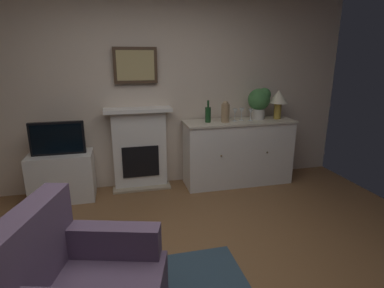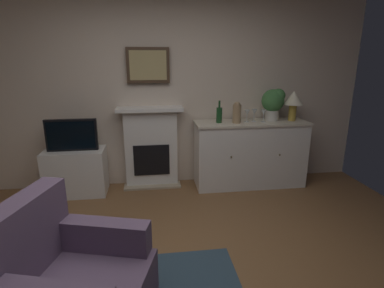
{
  "view_description": "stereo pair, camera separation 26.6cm",
  "coord_description": "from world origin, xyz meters",
  "px_view_note": "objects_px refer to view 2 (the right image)",
  "views": [
    {
      "loc": [
        -0.43,
        -1.93,
        1.73
      ],
      "look_at": [
        0.18,
        0.55,
        1.0
      ],
      "focal_mm": 28.59,
      "sensor_mm": 36.0,
      "label": 1
    },
    {
      "loc": [
        -0.17,
        -1.98,
        1.73
      ],
      "look_at": [
        0.18,
        0.55,
        1.0
      ],
      "focal_mm": 28.59,
      "sensor_mm": 36.0,
      "label": 2
    }
  ],
  "objects_px": {
    "sideboard_cabinet": "(250,154)",
    "armchair": "(68,284)",
    "framed_picture": "(148,65)",
    "wine_glass_left": "(247,113)",
    "wine_glass_center": "(254,112)",
    "vase_decorative": "(237,112)",
    "fireplace_unit": "(151,147)",
    "wine_bottle": "(219,115)",
    "table_lamp": "(293,100)",
    "tv_set": "(72,135)",
    "potted_plant_small": "(274,102)",
    "wine_glass_right": "(264,113)",
    "tv_cabinet": "(76,172)"
  },
  "relations": [
    {
      "from": "sideboard_cabinet",
      "to": "armchair",
      "type": "relative_size",
      "value": 1.53
    },
    {
      "from": "framed_picture",
      "to": "wine_glass_left",
      "type": "bearing_deg",
      "value": -10.72
    },
    {
      "from": "wine_glass_center",
      "to": "vase_decorative",
      "type": "bearing_deg",
      "value": -165.49
    },
    {
      "from": "fireplace_unit",
      "to": "wine_bottle",
      "type": "height_order",
      "value": "wine_bottle"
    },
    {
      "from": "table_lamp",
      "to": "tv_set",
      "type": "height_order",
      "value": "table_lamp"
    },
    {
      "from": "framed_picture",
      "to": "wine_bottle",
      "type": "bearing_deg",
      "value": -14.08
    },
    {
      "from": "wine_bottle",
      "to": "fireplace_unit",
      "type": "bearing_deg",
      "value": 168.67
    },
    {
      "from": "wine_glass_center",
      "to": "vase_decorative",
      "type": "height_order",
      "value": "vase_decorative"
    },
    {
      "from": "potted_plant_small",
      "to": "fireplace_unit",
      "type": "bearing_deg",
      "value": 175.43
    },
    {
      "from": "sideboard_cabinet",
      "to": "tv_set",
      "type": "xyz_separation_m",
      "value": [
        -2.32,
        -0.01,
        0.35
      ]
    },
    {
      "from": "tv_set",
      "to": "vase_decorative",
      "type": "bearing_deg",
      "value": -1.14
    },
    {
      "from": "sideboard_cabinet",
      "to": "tv_set",
      "type": "distance_m",
      "value": 2.34
    },
    {
      "from": "wine_bottle",
      "to": "wine_glass_center",
      "type": "height_order",
      "value": "wine_bottle"
    },
    {
      "from": "vase_decorative",
      "to": "fireplace_unit",
      "type": "bearing_deg",
      "value": 168.53
    },
    {
      "from": "framed_picture",
      "to": "armchair",
      "type": "height_order",
      "value": "framed_picture"
    },
    {
      "from": "vase_decorative",
      "to": "tv_set",
      "type": "bearing_deg",
      "value": 178.86
    },
    {
      "from": "wine_glass_right",
      "to": "sideboard_cabinet",
      "type": "bearing_deg",
      "value": 165.64
    },
    {
      "from": "wine_glass_left",
      "to": "vase_decorative",
      "type": "relative_size",
      "value": 0.59
    },
    {
      "from": "fireplace_unit",
      "to": "wine_glass_center",
      "type": "height_order",
      "value": "fireplace_unit"
    },
    {
      "from": "fireplace_unit",
      "to": "wine_glass_left",
      "type": "relative_size",
      "value": 6.67
    },
    {
      "from": "table_lamp",
      "to": "vase_decorative",
      "type": "distance_m",
      "value": 0.8
    },
    {
      "from": "wine_bottle",
      "to": "wine_glass_right",
      "type": "bearing_deg",
      "value": -3.37
    },
    {
      "from": "wine_bottle",
      "to": "vase_decorative",
      "type": "relative_size",
      "value": 1.03
    },
    {
      "from": "wine_bottle",
      "to": "wine_glass_right",
      "type": "xyz_separation_m",
      "value": [
        0.59,
        -0.03,
        0.01
      ]
    },
    {
      "from": "framed_picture",
      "to": "table_lamp",
      "type": "height_order",
      "value": "framed_picture"
    },
    {
      "from": "wine_glass_left",
      "to": "wine_glass_center",
      "type": "bearing_deg",
      "value": 17.5
    },
    {
      "from": "wine_bottle",
      "to": "tv_cabinet",
      "type": "relative_size",
      "value": 0.39
    },
    {
      "from": "potted_plant_small",
      "to": "tv_cabinet",
      "type": "bearing_deg",
      "value": -179.34
    },
    {
      "from": "sideboard_cabinet",
      "to": "tv_cabinet",
      "type": "xyz_separation_m",
      "value": [
        -2.32,
        0.02,
        -0.15
      ]
    },
    {
      "from": "table_lamp",
      "to": "armchair",
      "type": "height_order",
      "value": "table_lamp"
    },
    {
      "from": "tv_set",
      "to": "wine_bottle",
      "type": "bearing_deg",
      "value": 0.18
    },
    {
      "from": "framed_picture",
      "to": "wine_glass_right",
      "type": "relative_size",
      "value": 3.33
    },
    {
      "from": "sideboard_cabinet",
      "to": "framed_picture",
      "type": "bearing_deg",
      "value": 170.59
    },
    {
      "from": "sideboard_cabinet",
      "to": "wine_bottle",
      "type": "relative_size",
      "value": 5.23
    },
    {
      "from": "wine_glass_left",
      "to": "wine_glass_center",
      "type": "height_order",
      "value": "same"
    },
    {
      "from": "table_lamp",
      "to": "wine_glass_right",
      "type": "relative_size",
      "value": 2.42
    },
    {
      "from": "sideboard_cabinet",
      "to": "tv_cabinet",
      "type": "bearing_deg",
      "value": 179.63
    },
    {
      "from": "fireplace_unit",
      "to": "wine_bottle",
      "type": "xyz_separation_m",
      "value": [
        0.9,
        -0.18,
        0.46
      ]
    },
    {
      "from": "framed_picture",
      "to": "sideboard_cabinet",
      "type": "distance_m",
      "value": 1.8
    },
    {
      "from": "tv_set",
      "to": "fireplace_unit",
      "type": "bearing_deg",
      "value": 10.77
    },
    {
      "from": "vase_decorative",
      "to": "potted_plant_small",
      "type": "xyz_separation_m",
      "value": [
        0.53,
        0.1,
        0.12
      ]
    },
    {
      "from": "wine_glass_right",
      "to": "armchair",
      "type": "distance_m",
      "value": 3.03
    },
    {
      "from": "sideboard_cabinet",
      "to": "wine_glass_right",
      "type": "distance_m",
      "value": 0.59
    },
    {
      "from": "table_lamp",
      "to": "potted_plant_small",
      "type": "xyz_separation_m",
      "value": [
        -0.26,
        0.05,
        -0.02
      ]
    },
    {
      "from": "framed_picture",
      "to": "potted_plant_small",
      "type": "relative_size",
      "value": 1.28
    },
    {
      "from": "framed_picture",
      "to": "table_lamp",
      "type": "distance_m",
      "value": 1.97
    },
    {
      "from": "fireplace_unit",
      "to": "tv_cabinet",
      "type": "distance_m",
      "value": 1.02
    },
    {
      "from": "wine_glass_right",
      "to": "fireplace_unit",
      "type": "bearing_deg",
      "value": 171.8
    },
    {
      "from": "sideboard_cabinet",
      "to": "wine_glass_center",
      "type": "relative_size",
      "value": 9.19
    },
    {
      "from": "sideboard_cabinet",
      "to": "tv_cabinet",
      "type": "height_order",
      "value": "sideboard_cabinet"
    }
  ]
}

